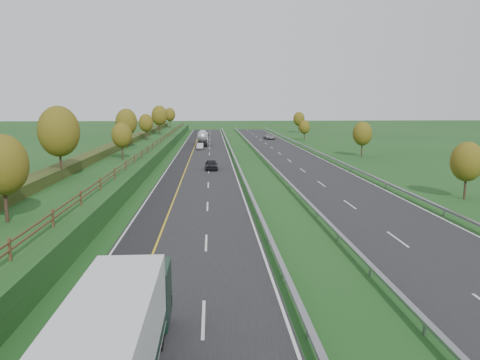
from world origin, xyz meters
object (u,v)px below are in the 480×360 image
Objects in this scene: car_small_far at (205,134)px; road_tanker at (203,137)px; car_silver_mid at (200,146)px; car_dark_near at (211,164)px; car_oncoming at (269,136)px.

road_tanker is at bearing -90.70° from car_small_far.
car_silver_mid is at bearing -91.09° from car_small_far.
car_small_far is at bearing 89.27° from car_silver_mid.
car_dark_near is 1.12× the size of car_silver_mid.
car_small_far is (0.68, 42.22, -0.01)m from car_silver_mid.
car_silver_mid is 0.89× the size of car_small_far.
road_tanker is 2.74× the size of car_silver_mid.
car_dark_near is (2.07, -42.53, -1.04)m from road_tanker.
car_silver_mid is 42.22m from car_small_far.
car_silver_mid is at bearing -92.10° from road_tanker.
car_oncoming reaches higher than car_silver_mid.
car_small_far is (-1.77, 74.15, -0.11)m from car_dark_near.
car_dark_near is 0.85× the size of car_oncoming.
car_oncoming is (18.32, 18.09, -1.08)m from road_tanker.
car_oncoming is at bearing 73.47° from car_dark_near.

